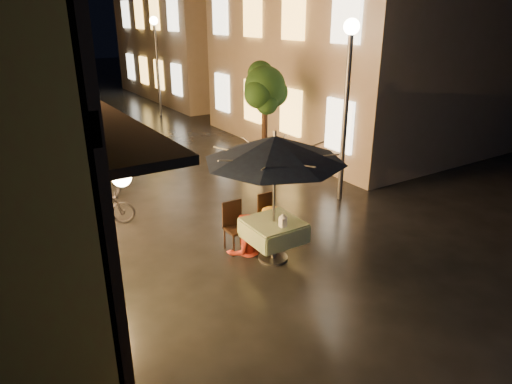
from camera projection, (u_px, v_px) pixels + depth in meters
ground at (290, 266)px, 8.33m from camera, size 90.00×90.00×0.00m
east_building_near at (355, 42)px, 15.94m from camera, size 7.30×9.30×6.80m
east_building_far at (207, 27)px, 24.89m from camera, size 7.30×10.30×7.30m
street_tree at (265, 89)px, 12.20m from camera, size 1.43×1.20×3.15m
streetlamp_near at (348, 80)px, 10.34m from camera, size 0.36×0.36×4.23m
streetlamp_far at (156, 48)px, 19.77m from camera, size 0.36×0.36×4.23m
cafe_table at (273, 230)px, 8.39m from camera, size 0.99×0.99×0.78m
patio_umbrella at (275, 149)px, 7.82m from camera, size 2.52×2.52×2.46m
cafe_chair_left at (235, 223)px, 8.78m from camera, size 0.42×0.42×0.97m
cafe_chair_right at (269, 214)px, 9.18m from camera, size 0.42×0.42×0.97m
table_lantern at (283, 220)px, 8.04m from camera, size 0.16×0.16×0.25m
person_orange at (244, 216)px, 8.57m from camera, size 0.75×0.59×1.53m
person_yellow at (272, 208)px, 8.91m from camera, size 1.07×0.71×1.54m
bicycle_0 at (98, 208)px, 9.84m from camera, size 1.62×1.07×0.80m
bicycle_1 at (88, 186)px, 10.97m from camera, size 1.54×0.77×0.89m
bicycle_2 at (74, 182)px, 11.16m from camera, size 1.82×0.71×0.94m
bicycle_3 at (70, 166)px, 12.26m from camera, size 1.72×0.71×1.00m
bicycle_4 at (50, 160)px, 12.76m from camera, size 1.92×0.91×0.97m
bicycle_5 at (69, 152)px, 13.27m from camera, size 1.92×1.05×1.11m
bicycle_6 at (49, 145)px, 14.32m from camera, size 1.90×1.10×0.94m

